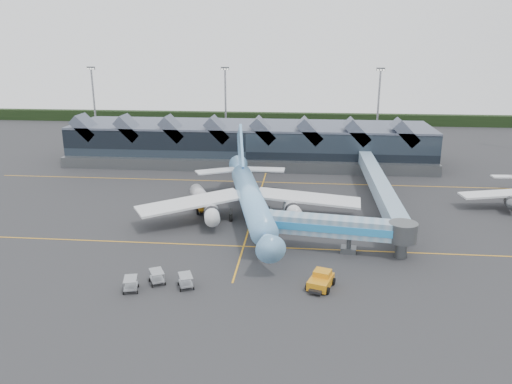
# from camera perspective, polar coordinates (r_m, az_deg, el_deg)

# --- Properties ---
(ground) EXTENTS (260.00, 260.00, 0.00)m
(ground) POSITION_cam_1_polar(r_m,az_deg,el_deg) (83.01, -0.77, -4.07)
(ground) COLOR #242427
(ground) RESTS_ON ground
(taxi_stripes) EXTENTS (120.00, 60.00, 0.01)m
(taxi_stripes) POSITION_cam_1_polar(r_m,az_deg,el_deg) (92.37, -0.09, -1.87)
(taxi_stripes) COLOR orange
(taxi_stripes) RESTS_ON ground
(tree_line_far) EXTENTS (260.00, 4.00, 4.00)m
(tree_line_far) POSITION_cam_1_polar(r_m,az_deg,el_deg) (189.29, 2.89, 8.43)
(tree_line_far) COLOR black
(tree_line_far) RESTS_ON ground
(terminal) EXTENTS (90.00, 22.25, 12.52)m
(terminal) POSITION_cam_1_polar(r_m,az_deg,el_deg) (127.59, -0.73, 5.66)
(terminal) COLOR black
(terminal) RESTS_ON ground
(light_masts) EXTENTS (132.40, 42.56, 22.45)m
(light_masts) POSITION_cam_1_polar(r_m,az_deg,el_deg) (141.47, 10.67, 9.60)
(light_masts) COLOR gray
(light_masts) RESTS_ON ground
(main_airliner) EXTENTS (38.23, 44.67, 14.47)m
(main_airliner) POSITION_cam_1_polar(r_m,az_deg,el_deg) (85.26, -0.69, -0.48)
(main_airliner) COLOR #76B0EF
(main_airliner) RESTS_ON ground
(jet_bridge) EXTENTS (23.48, 6.50, 5.35)m
(jet_bridge) POSITION_cam_1_polar(r_m,az_deg,el_deg) (73.44, 9.87, -4.09)
(jet_bridge) COLOR #6E99B8
(jet_bridge) RESTS_ON ground
(fuel_truck) EXTENTS (6.24, 10.21, 3.50)m
(fuel_truck) POSITION_cam_1_polar(r_m,az_deg,el_deg) (92.66, -6.35, -0.64)
(fuel_truck) COLOR black
(fuel_truck) RESTS_ON ground
(pushback_tug) EXTENTS (3.91, 5.03, 2.03)m
(pushback_tug) POSITION_cam_1_polar(r_m,az_deg,el_deg) (63.94, 7.42, -10.00)
(pushback_tug) COLOR orange
(pushback_tug) RESTS_ON ground
(baggage_carts) EXTENTS (8.79, 5.09, 1.71)m
(baggage_carts) POSITION_cam_1_polar(r_m,az_deg,el_deg) (64.61, -11.14, -9.85)
(baggage_carts) COLOR #9A9DA2
(baggage_carts) RESTS_ON ground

